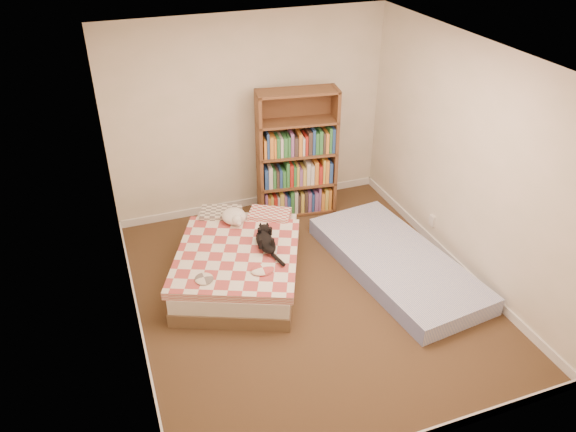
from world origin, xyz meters
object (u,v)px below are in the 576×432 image
object	(u,v)px
bookshelf	(296,170)
floor_mattress	(396,263)
bed	(238,260)
black_cat	(265,240)
white_dog	(235,216)

from	to	relation	value
bookshelf	floor_mattress	bearing A→B (deg)	-62.18
bed	bookshelf	world-z (taller)	bookshelf
bed	black_cat	bearing A→B (deg)	-1.20
bed	black_cat	distance (m)	0.40
white_dog	floor_mattress	bearing A→B (deg)	9.56
floor_mattress	black_cat	xyz separation A→B (m)	(-1.41, 0.38, 0.38)
black_cat	white_dog	xyz separation A→B (m)	(-0.17, 0.58, 0.01)
bookshelf	floor_mattress	xyz separation A→B (m)	(0.59, -1.62, -0.49)
bookshelf	white_dog	xyz separation A→B (m)	(-0.99, -0.67, -0.10)
floor_mattress	bookshelf	bearing A→B (deg)	102.98
bed	white_dog	bearing A→B (deg)	100.97
bed	bookshelf	size ratio (longest dim) A/B	1.24
bookshelf	black_cat	world-z (taller)	bookshelf
floor_mattress	white_dog	distance (m)	1.89
floor_mattress	white_dog	xyz separation A→B (m)	(-1.58, 0.96, 0.39)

